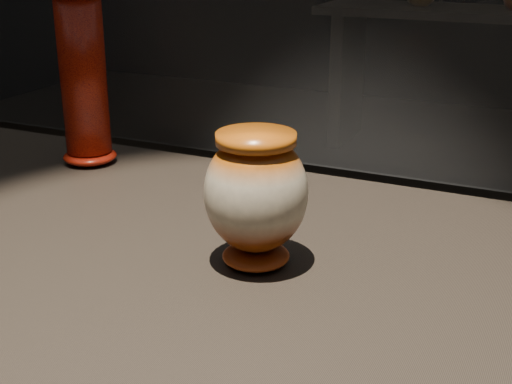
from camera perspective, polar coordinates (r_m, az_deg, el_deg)
main_vase at (r=0.97m, az=0.00°, el=-0.19°), size 0.18×0.18×0.19m
tall_vase at (r=1.45m, az=-13.61°, el=8.51°), size 0.12×0.12×0.34m
back_shelf at (r=4.59m, az=17.73°, el=10.49°), size 2.00×0.60×0.90m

